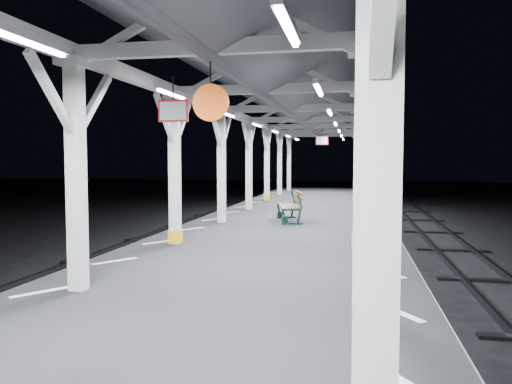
% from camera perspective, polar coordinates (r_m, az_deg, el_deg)
% --- Properties ---
extents(ground, '(120.00, 120.00, 0.00)m').
position_cam_1_polar(ground, '(9.16, -1.44, -14.66)').
color(ground, black).
rests_on(ground, ground).
extents(platform, '(6.00, 50.00, 1.00)m').
position_cam_1_polar(platform, '(9.02, -1.45, -11.64)').
color(platform, black).
rests_on(platform, ground).
extents(hazard_stripes_left, '(1.00, 48.00, 0.01)m').
position_cam_1_polar(hazard_stripes_left, '(9.72, -15.83, -7.61)').
color(hazard_stripes_left, silver).
rests_on(hazard_stripes_left, platform).
extents(hazard_stripes_right, '(1.00, 48.00, 0.01)m').
position_cam_1_polar(hazard_stripes_right, '(8.71, 14.68, -8.89)').
color(hazard_stripes_right, silver).
rests_on(hazard_stripes_right, platform).
extents(canopy, '(5.40, 49.00, 4.65)m').
position_cam_1_polar(canopy, '(8.84, -1.52, 14.65)').
color(canopy, beige).
rests_on(canopy, platform).
extents(bench_mid, '(1.01, 1.80, 0.92)m').
position_cam_1_polar(bench_mid, '(15.30, 4.15, -1.53)').
color(bench_mid, black).
rests_on(bench_mid, platform).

